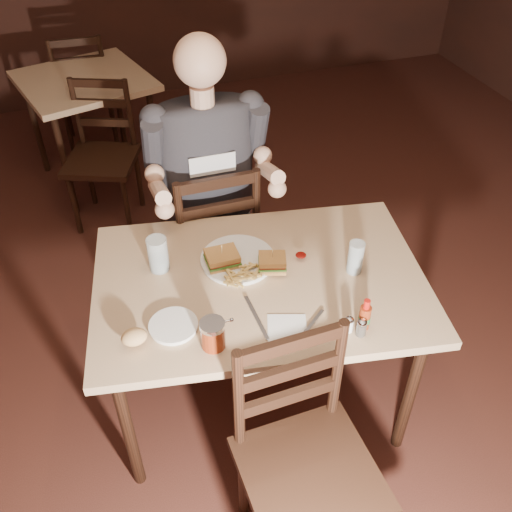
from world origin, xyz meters
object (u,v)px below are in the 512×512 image
object	(u,v)px
diner	(208,151)
dinner_plate	(238,260)
bg_chair_near	(101,160)
syrup_dispenser	(213,334)
main_table	(260,292)
chair_far	(211,236)
glass_left	(158,254)
side_plate	(174,327)
bg_chair_far	(84,89)
bg_table	(86,91)
chair_near	(310,475)
glass_right	(356,257)
hot_sauce	(365,314)

from	to	relation	value
diner	dinner_plate	distance (m)	0.55
bg_chair_near	syrup_dispenser	xyz separation A→B (m)	(0.22, -1.97, 0.37)
main_table	chair_far	xyz separation A→B (m)	(-0.04, 0.68, -0.21)
glass_left	side_plate	size ratio (longest dim) A/B	0.86
bg_chair_far	diner	size ratio (longest dim) A/B	0.89
main_table	bg_table	xyz separation A→B (m)	(-0.49, 2.24, -0.02)
bg_chair_far	side_plate	world-z (taller)	bg_chair_far
main_table	chair_near	world-z (taller)	chair_near
bg_chair_far	bg_chair_near	world-z (taller)	bg_chair_far
chair_near	glass_right	xyz separation A→B (m)	(0.43, 0.63, 0.35)
bg_chair_far	hot_sauce	xyz separation A→B (m)	(0.76, -3.15, 0.38)
bg_table	chair_far	size ratio (longest dim) A/B	1.01
bg_chair_near	syrup_dispenser	size ratio (longest dim) A/B	7.87
bg_chair_far	side_plate	bearing A→B (deg)	94.06
dinner_plate	glass_right	size ratio (longest dim) A/B	2.08
chair_near	bg_chair_near	xyz separation A→B (m)	(-0.43, 2.39, -0.03)
glass_left	syrup_dispenser	xyz separation A→B (m)	(0.10, -0.47, -0.02)
diner	chair_far	bearing A→B (deg)	90.00
chair_near	bg_chair_near	distance (m)	2.43
chair_near	syrup_dispenser	xyz separation A→B (m)	(-0.21, 0.42, 0.34)
dinner_plate	glass_left	bearing A→B (deg)	168.98
bg_chair_far	main_table	bearing A→B (deg)	101.98
dinner_plate	hot_sauce	bearing A→B (deg)	-56.28
bg_chair_far	syrup_dispenser	world-z (taller)	bg_chair_far
diner	glass_left	distance (m)	0.57
chair_near	bg_chair_far	size ratio (longest dim) A/B	1.07
hot_sauce	syrup_dispenser	distance (m)	0.55
glass_left	glass_right	world-z (taller)	glass_left
main_table	syrup_dispenser	distance (m)	0.41
main_table	bg_chair_far	bearing A→B (deg)	99.90
chair_far	syrup_dispenser	xyz separation A→B (m)	(-0.23, -0.96, 0.34)
hot_sauce	glass_left	bearing A→B (deg)	139.24
hot_sauce	glass_right	bearing A→B (deg)	70.48
hot_sauce	diner	bearing A→B (deg)	107.56
main_table	hot_sauce	world-z (taller)	hot_sauce
side_plate	main_table	bearing A→B (deg)	21.40
diner	bg_chair_far	bearing A→B (deg)	101.86
diner	hot_sauce	distance (m)	1.06
chair_far	dinner_plate	world-z (taller)	chair_far
bg_chair_near	glass_right	distance (m)	2.00
bg_table	bg_chair_near	distance (m)	0.59
bg_chair_far	diner	bearing A→B (deg)	103.79
chair_near	bg_chair_near	world-z (taller)	chair_near
bg_chair_near	diner	distance (m)	1.28
bg_chair_far	dinner_plate	distance (m)	2.71
bg_chair_far	glass_right	bearing A→B (deg)	108.89
main_table	glass_right	size ratio (longest dim) A/B	10.12
dinner_plate	glass_right	world-z (taller)	glass_right
chair_far	glass_right	xyz separation A→B (m)	(0.42, -0.75, 0.36)
bg_chair_near	side_plate	distance (m)	1.87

